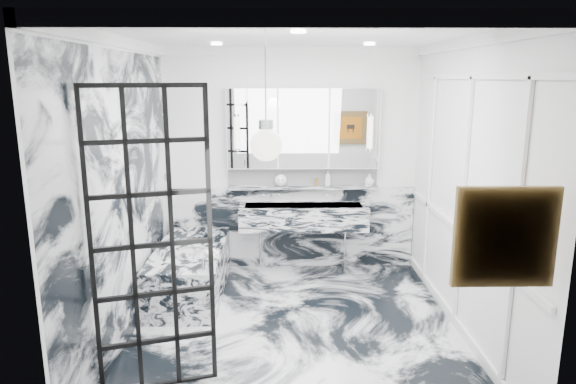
{
  "coord_description": "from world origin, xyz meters",
  "views": [
    {
      "loc": [
        -0.15,
        -4.66,
        2.44
      ],
      "look_at": [
        -0.06,
        0.5,
        1.28
      ],
      "focal_mm": 32.0,
      "sensor_mm": 36.0,
      "label": 1
    }
  ],
  "objects_px": {
    "crittall_door": "(152,245)",
    "trough_sink": "(303,217)",
    "bathtub": "(190,271)",
    "mirror_cabinet": "(303,128)"
  },
  "relations": [
    {
      "from": "trough_sink",
      "to": "mirror_cabinet",
      "type": "distance_m",
      "value": 1.1
    },
    {
      "from": "crittall_door",
      "to": "mirror_cabinet",
      "type": "relative_size",
      "value": 1.26
    },
    {
      "from": "crittall_door",
      "to": "bathtub",
      "type": "distance_m",
      "value": 2.04
    },
    {
      "from": "crittall_door",
      "to": "mirror_cabinet",
      "type": "xyz_separation_m",
      "value": [
        1.27,
        2.65,
        0.63
      ]
    },
    {
      "from": "mirror_cabinet",
      "to": "crittall_door",
      "type": "bearing_deg",
      "value": -115.53
    },
    {
      "from": "crittall_door",
      "to": "bathtub",
      "type": "bearing_deg",
      "value": 75.74
    },
    {
      "from": "trough_sink",
      "to": "mirror_cabinet",
      "type": "bearing_deg",
      "value": 90.0
    },
    {
      "from": "mirror_cabinet",
      "to": "bathtub",
      "type": "bearing_deg",
      "value": -147.94
    },
    {
      "from": "crittall_door",
      "to": "trough_sink",
      "type": "height_order",
      "value": "crittall_door"
    },
    {
      "from": "crittall_door",
      "to": "mirror_cabinet",
      "type": "bearing_deg",
      "value": 48.4
    }
  ]
}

